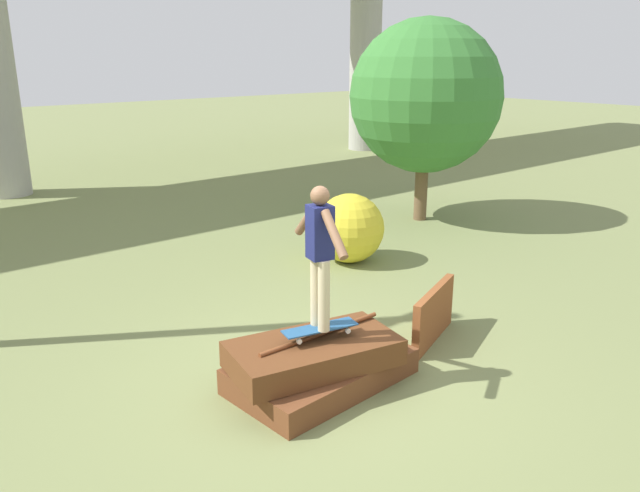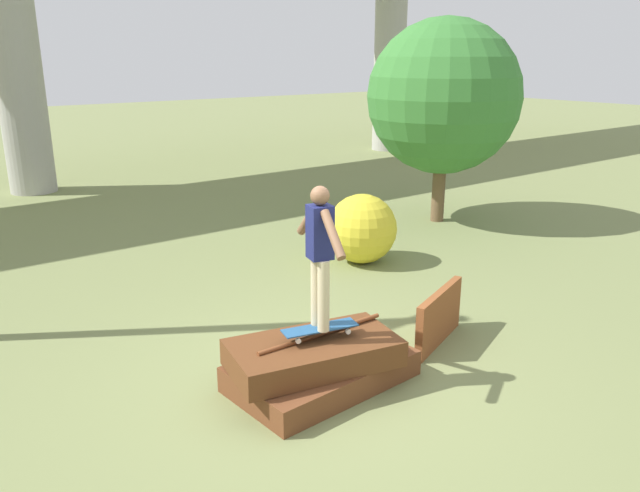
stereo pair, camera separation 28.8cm
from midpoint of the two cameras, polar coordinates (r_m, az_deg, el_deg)
The scene contains 7 objects.
ground_plane at distance 6.74m, azimuth 1.42°, elevation -12.38°, with size 80.00×80.00×0.00m, color olive.
scrap_pile at distance 6.57m, azimuth 1.14°, elevation -10.70°, with size 2.03×1.25×0.59m.
scrap_plank_loose at distance 7.61m, azimuth 11.91°, elevation -6.39°, with size 1.17×0.53×0.66m.
skateboard at distance 6.36m, azimuth 1.31°, elevation -7.55°, with size 0.81×0.39×0.09m.
skater at distance 6.06m, azimuth 1.36°, elevation -0.33°, with size 0.33×1.03×1.45m.
tree_behind_left at distance 12.86m, azimuth 11.90°, elevation 13.19°, with size 3.02×3.02×4.03m.
bush_yellow_flowering at distance 10.27m, azimuth 4.67°, elevation 1.58°, with size 1.15×1.15×1.15m.
Camera 2 is at (-3.55, -4.67, 3.32)m, focal length 35.00 mm.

